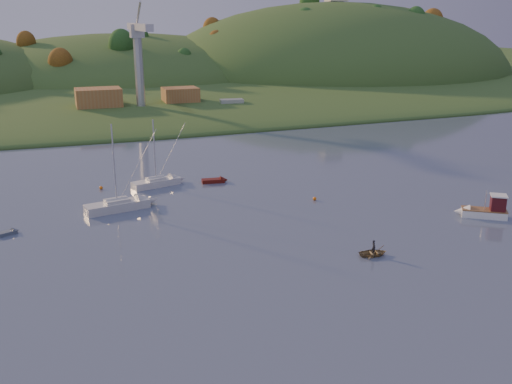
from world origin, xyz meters
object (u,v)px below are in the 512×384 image
object	(u,v)px
canoe	(373,253)
red_tender	(218,180)
fishing_boat	(481,210)
sailboat_far	(156,182)
grey_dinghy	(10,232)
sailboat_near	(117,205)

from	to	relation	value
canoe	red_tender	bearing A→B (deg)	19.12
fishing_boat	sailboat_far	distance (m)	45.43
sailboat_far	canoe	xyz separation A→B (m)	(16.85, -33.69, -0.36)
sailboat_far	grey_dinghy	distance (m)	23.89
canoe	grey_dinghy	xyz separation A→B (m)	(-36.49, 20.09, -0.11)
fishing_boat	canoe	size ratio (longest dim) A/B	2.10
canoe	red_tender	size ratio (longest dim) A/B	0.73
fishing_boat	sailboat_near	xyz separation A→B (m)	(-42.89, 18.34, -0.15)
sailboat_far	canoe	bearing A→B (deg)	-78.51
red_tender	grey_dinghy	world-z (taller)	red_tender
sailboat_near	sailboat_far	world-z (taller)	sailboat_near
sailboat_near	sailboat_far	distance (m)	11.52
fishing_boat	sailboat_near	distance (m)	46.65
sailboat_far	canoe	world-z (taller)	sailboat_far
canoe	grey_dinghy	distance (m)	41.65
canoe	sailboat_near	bearing A→B (deg)	50.18
sailboat_far	grey_dinghy	size ratio (longest dim) A/B	3.54
canoe	red_tender	xyz separation A→B (m)	(-7.55, 32.57, -0.03)
sailboat_near	sailboat_far	bearing A→B (deg)	42.61
sailboat_far	grey_dinghy	world-z (taller)	sailboat_far
red_tender	sailboat_far	bearing A→B (deg)	-179.48
red_tender	grey_dinghy	xyz separation A→B (m)	(-28.93, -12.47, -0.08)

